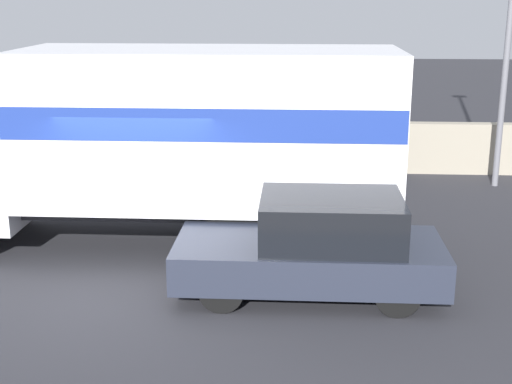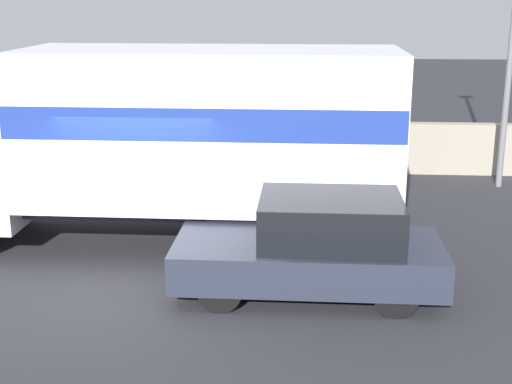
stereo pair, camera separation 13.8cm
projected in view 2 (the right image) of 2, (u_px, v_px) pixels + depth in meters
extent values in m
plane|color=#2D2D33|center=(129.00, 285.00, 11.01)|extent=(80.00, 80.00, 0.00)
cube|color=#A39984|center=(200.00, 145.00, 18.10)|extent=(60.00, 0.35, 1.26)
cube|color=#2D2D33|center=(212.00, 205.00, 12.59)|extent=(6.38, 1.36, 0.25)
cube|color=white|center=(211.00, 126.00, 12.21)|extent=(6.38, 2.47, 2.59)
cube|color=navy|center=(211.00, 112.00, 12.15)|extent=(6.35, 2.49, 0.52)
cylinder|color=black|center=(10.00, 197.00, 13.91)|extent=(1.03, 0.28, 1.03)
cylinder|color=black|center=(312.00, 238.00, 11.56)|extent=(1.03, 0.28, 1.03)
cylinder|color=black|center=(311.00, 203.00, 13.50)|extent=(1.03, 0.28, 1.03)
cylinder|color=black|center=(234.00, 236.00, 11.64)|extent=(1.03, 0.28, 1.03)
cylinder|color=black|center=(244.00, 202.00, 13.59)|extent=(1.03, 0.28, 1.03)
cube|color=#282D3D|center=(308.00, 260.00, 10.61)|extent=(3.97, 1.73, 0.57)
cube|color=black|center=(330.00, 220.00, 10.41)|extent=(2.06, 1.59, 0.69)
cylinder|color=black|center=(220.00, 290.00, 10.03)|extent=(0.64, 0.20, 0.64)
cylinder|color=black|center=(231.00, 253.00, 11.46)|extent=(0.64, 0.20, 0.64)
cylinder|color=black|center=(396.00, 295.00, 9.86)|extent=(0.64, 0.20, 0.64)
cylinder|color=black|center=(385.00, 257.00, 11.29)|extent=(0.64, 0.20, 0.64)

